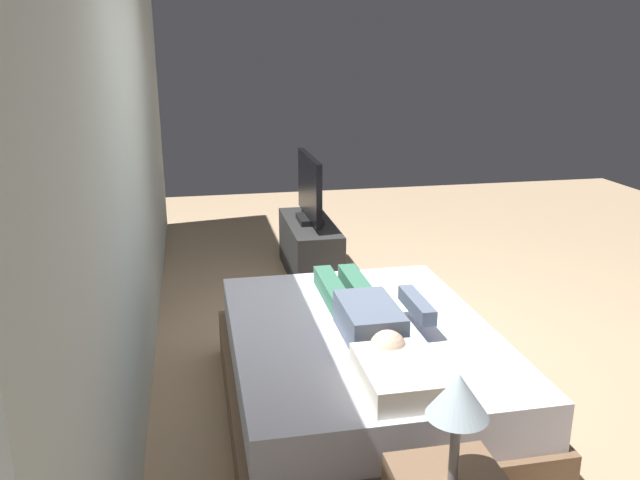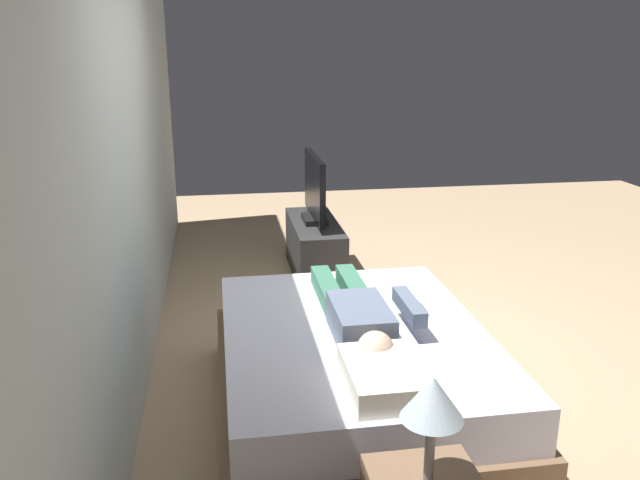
# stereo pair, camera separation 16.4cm
# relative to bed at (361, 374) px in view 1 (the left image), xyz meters

# --- Properties ---
(ground_plane) EXTENTS (10.00, 10.00, 0.00)m
(ground_plane) POSITION_rel_bed_xyz_m (0.72, -0.39, -0.26)
(ground_plane) COLOR tan
(back_wall) EXTENTS (6.40, 0.10, 2.80)m
(back_wall) POSITION_rel_bed_xyz_m (1.12, 1.22, 1.14)
(back_wall) COLOR silver
(back_wall) RESTS_ON ground
(bed) EXTENTS (1.91, 1.47, 0.54)m
(bed) POSITION_rel_bed_xyz_m (0.00, 0.00, 0.00)
(bed) COLOR brown
(bed) RESTS_ON ground
(pillow) EXTENTS (0.48, 0.34, 0.12)m
(pillow) POSITION_rel_bed_xyz_m (-0.63, 0.00, 0.34)
(pillow) COLOR silver
(pillow) RESTS_ON bed
(person) EXTENTS (1.26, 0.46, 0.18)m
(person) POSITION_rel_bed_xyz_m (0.03, -0.02, 0.36)
(person) COLOR slate
(person) RESTS_ON bed
(remote) EXTENTS (0.15, 0.04, 0.02)m
(remote) POSITION_rel_bed_xyz_m (0.18, -0.43, 0.29)
(remote) COLOR black
(remote) RESTS_ON bed
(tv_stand) EXTENTS (1.10, 0.40, 0.50)m
(tv_stand) POSITION_rel_bed_xyz_m (2.32, -0.14, -0.01)
(tv_stand) COLOR #2D2D2D
(tv_stand) RESTS_ON ground
(tv) EXTENTS (0.88, 0.20, 0.59)m
(tv) POSITION_rel_bed_xyz_m (2.32, -0.14, 0.52)
(tv) COLOR black
(tv) RESTS_ON tv_stand
(lamp) EXTENTS (0.22, 0.22, 0.42)m
(lamp) POSITION_rel_bed_xyz_m (-1.25, 0.00, 0.59)
(lamp) COLOR #59595B
(lamp) RESTS_ON nightstand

